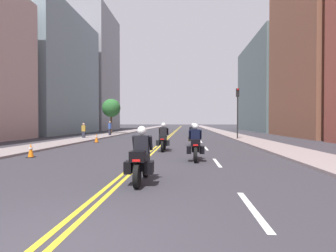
{
  "coord_description": "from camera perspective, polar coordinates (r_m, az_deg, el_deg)",
  "views": [
    {
      "loc": [
        1.96,
        -3.32,
        1.72
      ],
      "look_at": [
        0.99,
        11.01,
        1.5
      ],
      "focal_mm": 28.45,
      "sensor_mm": 36.0,
      "label": 1
    }
  ],
  "objects": [
    {
      "name": "centreline_yellow_inner",
      "position": [
        51.39,
        1.54,
        -1.04
      ],
      "size": [
        0.12,
        132.0,
        0.01
      ],
      "primitive_type": "cube",
      "color": "yellow",
      "rests_on": "ground"
    },
    {
      "name": "sidewalk_left",
      "position": [
        52.28,
        -7.0,
        -0.95
      ],
      "size": [
        2.71,
        144.0,
        0.12
      ],
      "primitive_type": "cube",
      "color": "gray",
      "rests_on": "ground"
    },
    {
      "name": "building_left_2",
      "position": [
        60.16,
        -15.81,
        11.11
      ],
      "size": [
        8.29,
        13.84,
        24.89
      ],
      "color": "gray",
      "rests_on": "ground"
    },
    {
      "name": "ground_plane",
      "position": [
        51.38,
        1.67,
        -1.04
      ],
      "size": [
        264.0,
        264.0,
        0.0
      ],
      "primitive_type": "plane",
      "color": "#302D34"
    },
    {
      "name": "building_left_1",
      "position": [
        43.85,
        -24.28,
        10.12
      ],
      "size": [
        9.26,
        18.14,
        17.65
      ],
      "color": "gray",
      "rests_on": "ground"
    },
    {
      "name": "lane_dashes_white",
      "position": [
        32.39,
        6.18,
        -2.17
      ],
      "size": [
        0.14,
        56.4,
        0.01
      ],
      "color": "silver",
      "rests_on": "ground"
    },
    {
      "name": "motorcycle_1",
      "position": [
        11.93,
        5.86,
        -4.23
      ],
      "size": [
        0.77,
        2.19,
        1.66
      ],
      "rotation": [
        0.0,
        0.0,
        -0.02
      ],
      "color": "black",
      "rests_on": "ground"
    },
    {
      "name": "traffic_cone_1",
      "position": [
        14.53,
        -27.32,
        -4.65
      ],
      "size": [
        0.33,
        0.33,
        0.7
      ],
      "color": "black",
      "rests_on": "ground"
    },
    {
      "name": "motorcycle_0",
      "position": [
        7.58,
        -5.77,
        -7.24
      ],
      "size": [
        0.76,
        2.11,
        1.61
      ],
      "rotation": [
        0.0,
        0.0,
        -0.0
      ],
      "color": "black",
      "rests_on": "ground"
    },
    {
      "name": "building_right_2",
      "position": [
        53.93,
        21.62,
        7.82
      ],
      "size": [
        8.94,
        21.77,
        16.59
      ],
      "color": "slate",
      "rests_on": "ground"
    },
    {
      "name": "sidewalk_right",
      "position": [
        51.69,
        10.45,
        -0.98
      ],
      "size": [
        2.71,
        144.0,
        0.12
      ],
      "primitive_type": "cube",
      "color": "gray",
      "rests_on": "ground"
    },
    {
      "name": "motorcycle_3",
      "position": [
        19.96,
        5.43,
        -2.21
      ],
      "size": [
        0.77,
        2.21,
        1.63
      ],
      "rotation": [
        0.0,
        0.0,
        0.02
      ],
      "color": "black",
      "rests_on": "ground"
    },
    {
      "name": "traffic_light_near",
      "position": [
        26.6,
        14.68,
        4.5
      ],
      "size": [
        0.28,
        0.38,
        4.95
      ],
      "color": "black",
      "rests_on": "ground"
    },
    {
      "name": "motorcycle_2",
      "position": [
        15.83,
        -1.0,
        -2.97
      ],
      "size": [
        0.76,
        2.22,
        1.67
      ],
      "rotation": [
        0.0,
        0.0,
        -0.0
      ],
      "color": "black",
      "rests_on": "ground"
    },
    {
      "name": "centreline_yellow_outer",
      "position": [
        51.38,
        1.81,
        -1.04
      ],
      "size": [
        0.12,
        132.0,
        0.01
      ],
      "primitive_type": "cube",
      "color": "yellow",
      "rests_on": "ground"
    },
    {
      "name": "pedestrian_1",
      "position": [
        28.22,
        -17.62,
        -0.98
      ],
      "size": [
        0.36,
        0.23,
        1.61
      ],
      "rotation": [
        0.0,
        0.0,
        0.02
      ],
      "color": "#2A2B39",
      "rests_on": "ground"
    },
    {
      "name": "pedestrian_2",
      "position": [
        33.14,
        -12.34,
        -0.5
      ],
      "size": [
        0.42,
        0.39,
        1.81
      ],
      "rotation": [
        0.0,
        0.0,
        2.5
      ],
      "color": "#272634",
      "rests_on": "ground"
    },
    {
      "name": "building_right_1",
      "position": [
        37.11,
        31.16,
        14.86
      ],
      "size": [
        9.24,
        13.86,
        21.54
      ],
      "color": "brown",
      "rests_on": "ground"
    },
    {
      "name": "traffic_cone_0",
      "position": [
        22.91,
        -15.07,
        -2.5
      ],
      "size": [
        0.37,
        0.37,
        0.77
      ],
      "color": "black",
      "rests_on": "ground"
    },
    {
      "name": "street_tree_0",
      "position": [
        38.15,
        -12.06,
        3.78
      ],
      "size": [
        2.56,
        2.56,
        4.97
      ],
      "color": "#4C3B25",
      "rests_on": "ground"
    }
  ]
}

